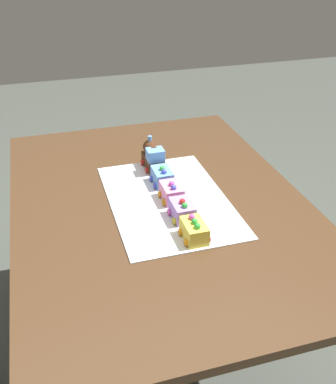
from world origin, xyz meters
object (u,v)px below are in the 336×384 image
(cake_car_flatbed_bubblegum, at_px, (172,192))
(cake_car_tanker_lemon, at_px, (194,230))
(cake_car_hopper_lavender, at_px, (182,210))
(cake_car_gondola_sky_blue, at_px, (162,177))
(dining_table, at_px, (160,226))
(cake_locomotive, at_px, (153,157))

(cake_car_flatbed_bubblegum, height_order, cake_car_tanker_lemon, same)
(cake_car_hopper_lavender, height_order, cake_car_tanker_lemon, same)
(cake_car_gondola_sky_blue, relative_size, cake_car_flatbed_bubblegum, 1.00)
(cake_car_tanker_lemon, bearing_deg, cake_car_flatbed_bubblegum, 180.00)
(dining_table, relative_size, cake_car_hopper_lavender, 14.00)
(cake_locomotive, height_order, cake_car_tanker_lemon, cake_locomotive)
(cake_locomotive, bearing_deg, dining_table, -9.92)
(cake_locomotive, distance_m, cake_car_tanker_lemon, 0.48)
(cake_car_tanker_lemon, bearing_deg, cake_car_hopper_lavender, 180.00)
(dining_table, relative_size, cake_car_gondola_sky_blue, 14.00)
(dining_table, distance_m, cake_car_tanker_lemon, 0.29)
(cake_car_flatbed_bubblegum, height_order, cake_car_hopper_lavender, same)
(dining_table, height_order, cake_locomotive, cake_locomotive)
(dining_table, distance_m, cake_locomotive, 0.29)
(dining_table, relative_size, cake_car_flatbed_bubblegum, 14.00)
(cake_car_gondola_sky_blue, height_order, cake_car_hopper_lavender, same)
(cake_car_flatbed_bubblegum, bearing_deg, dining_table, -104.66)
(cake_locomotive, relative_size, cake_car_gondola_sky_blue, 1.40)
(cake_locomotive, distance_m, cake_car_hopper_lavender, 0.37)
(cake_car_gondola_sky_blue, height_order, cake_car_flatbed_bubblegum, same)
(cake_car_hopper_lavender, bearing_deg, dining_table, -162.18)
(dining_table, xyz_separation_m, cake_car_tanker_lemon, (0.25, 0.04, 0.14))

